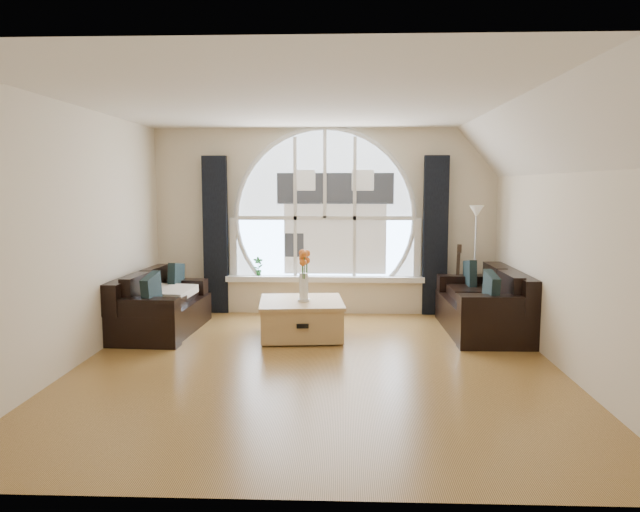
{
  "coord_description": "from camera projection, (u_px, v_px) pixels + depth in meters",
  "views": [
    {
      "loc": [
        0.28,
        -6.2,
        1.88
      ],
      "look_at": [
        0.0,
        0.9,
        1.05
      ],
      "focal_mm": 34.2,
      "sensor_mm": 36.0,
      "label": 1
    }
  ],
  "objects": [
    {
      "name": "ground",
      "position": [
        317.0,
        365.0,
        6.38
      ],
      "size": [
        5.0,
        5.5,
        0.01
      ],
      "primitive_type": "cube",
      "color": "brown",
      "rests_on": "ground"
    },
    {
      "name": "ceiling",
      "position": [
        316.0,
        102.0,
        6.07
      ],
      "size": [
        5.0,
        5.5,
        0.01
      ],
      "primitive_type": "cube",
      "color": "silver",
      "rests_on": "ground"
    },
    {
      "name": "wall_back",
      "position": [
        325.0,
        221.0,
        8.95
      ],
      "size": [
        5.0,
        0.01,
        2.7
      ],
      "primitive_type": "cube",
      "color": "beige",
      "rests_on": "ground"
    },
    {
      "name": "wall_front",
      "position": [
        295.0,
        278.0,
        3.49
      ],
      "size": [
        5.0,
        0.01,
        2.7
      ],
      "primitive_type": "cube",
      "color": "beige",
      "rests_on": "ground"
    },
    {
      "name": "wall_left",
      "position": [
        76.0,
        236.0,
        6.32
      ],
      "size": [
        0.01,
        5.5,
        2.7
      ],
      "primitive_type": "cube",
      "color": "beige",
      "rests_on": "ground"
    },
    {
      "name": "wall_right",
      "position": [
        564.0,
        238.0,
        6.12
      ],
      "size": [
        0.01,
        5.5,
        2.7
      ],
      "primitive_type": "cube",
      "color": "beige",
      "rests_on": "ground"
    },
    {
      "name": "attic_slope",
      "position": [
        538.0,
        137.0,
        6.02
      ],
      "size": [
        0.92,
        5.5,
        0.72
      ],
      "primitive_type": "cube",
      "color": "silver",
      "rests_on": "ground"
    },
    {
      "name": "arched_window",
      "position": [
        325.0,
        203.0,
        8.89
      ],
      "size": [
        2.6,
        0.06,
        2.15
      ],
      "primitive_type": "cube",
      "color": "silver",
      "rests_on": "wall_back"
    },
    {
      "name": "window_sill",
      "position": [
        325.0,
        279.0,
        8.95
      ],
      "size": [
        2.9,
        0.22,
        0.08
      ],
      "primitive_type": "cube",
      "color": "white",
      "rests_on": "wall_back"
    },
    {
      "name": "window_frame",
      "position": [
        325.0,
        203.0,
        8.86
      ],
      "size": [
        2.76,
        0.08,
        2.15
      ],
      "primitive_type": "cube",
      "color": "white",
      "rests_on": "wall_back"
    },
    {
      "name": "neighbor_house",
      "position": [
        335.0,
        211.0,
        8.88
      ],
      "size": [
        1.7,
        0.02,
        1.5
      ],
      "primitive_type": "cube",
      "color": "silver",
      "rests_on": "wall_back"
    },
    {
      "name": "curtain_left",
      "position": [
        216.0,
        235.0,
        8.92
      ],
      "size": [
        0.35,
        0.12,
        2.3
      ],
      "primitive_type": "cube",
      "color": "black",
      "rests_on": "ground"
    },
    {
      "name": "curtain_right",
      "position": [
        435.0,
        236.0,
        8.79
      ],
      "size": [
        0.35,
        0.12,
        2.3
      ],
      "primitive_type": "cube",
      "color": "black",
      "rests_on": "ground"
    },
    {
      "name": "sofa_left",
      "position": [
        161.0,
        301.0,
        7.79
      ],
      "size": [
        0.93,
        1.71,
        0.74
      ],
      "primitive_type": "cube",
      "rotation": [
        0.0,
        0.0,
        -0.05
      ],
      "color": "black",
      "rests_on": "ground"
    },
    {
      "name": "sofa_right",
      "position": [
        483.0,
        302.0,
        7.76
      ],
      "size": [
        0.94,
        1.83,
        0.8
      ],
      "primitive_type": "cube",
      "rotation": [
        0.0,
        0.0,
        0.02
      ],
      "color": "black",
      "rests_on": "ground"
    },
    {
      "name": "coffee_chest",
      "position": [
        302.0,
        317.0,
        7.56
      ],
      "size": [
        1.11,
        1.11,
        0.5
      ],
      "primitive_type": "cube",
      "rotation": [
        0.0,
        0.0,
        0.09
      ],
      "color": "tan",
      "rests_on": "ground"
    },
    {
      "name": "throw_blanket",
      "position": [
        170.0,
        292.0,
        7.87
      ],
      "size": [
        0.64,
        0.64,
        0.1
      ],
      "primitive_type": "cube",
      "rotation": [
        0.0,
        0.0,
        -0.17
      ],
      "color": "silver",
      "rests_on": "sofa_left"
    },
    {
      "name": "vase_flowers",
      "position": [
        304.0,
        270.0,
        7.45
      ],
      "size": [
        0.24,
        0.24,
        0.7
      ],
      "primitive_type": "cube",
      "color": "white",
      "rests_on": "coffee_chest"
    },
    {
      "name": "floor_lamp",
      "position": [
        475.0,
        263.0,
        8.45
      ],
      "size": [
        0.24,
        0.24,
        1.6
      ],
      "primitive_type": "cube",
      "color": "#B2B2B2",
      "rests_on": "ground"
    },
    {
      "name": "guitar",
      "position": [
        457.0,
        281.0,
        8.61
      ],
      "size": [
        0.41,
        0.33,
        1.06
      ],
      "primitive_type": "cube",
      "rotation": [
        0.0,
        0.0,
        -0.29
      ],
      "color": "brown",
      "rests_on": "ground"
    },
    {
      "name": "potted_plant",
      "position": [
        258.0,
        266.0,
        8.97
      ],
      "size": [
        0.17,
        0.14,
        0.28
      ],
      "primitive_type": "imported",
      "rotation": [
        0.0,
        0.0,
        0.35
      ],
      "color": "#1E6023",
      "rests_on": "window_sill"
    }
  ]
}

